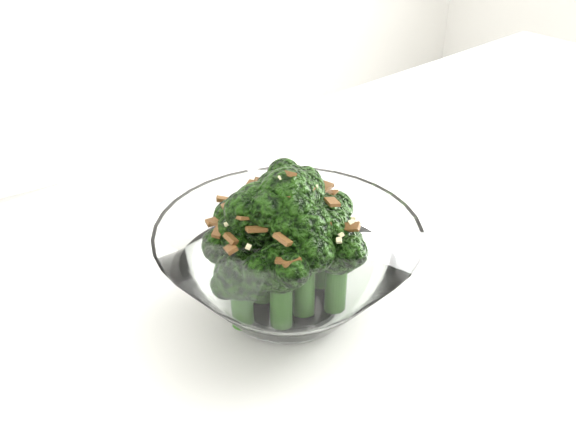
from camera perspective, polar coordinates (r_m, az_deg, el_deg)
table at (r=0.60m, az=21.34°, el=-9.64°), size 1.31×0.98×0.75m
broccoli_dish at (r=0.46m, az=-0.05°, el=-3.75°), size 0.19×0.19×0.12m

